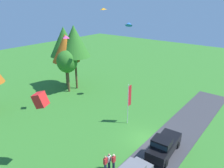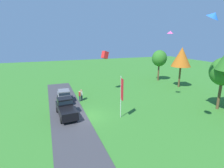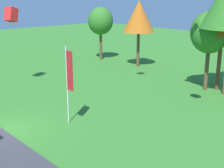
# 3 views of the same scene
# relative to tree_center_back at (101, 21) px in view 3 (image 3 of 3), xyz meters

# --- Properties ---
(ground_plane) EXTENTS (120.00, 120.00, 0.00)m
(ground_plane) POSITION_rel_tree_center_back_xyz_m (13.31, -19.78, -5.13)
(ground_plane) COLOR #337528
(tree_center_back) EXTENTS (3.31, 3.31, 6.99)m
(tree_center_back) POSITION_rel_tree_center_back_xyz_m (0.00, 0.00, 0.00)
(tree_center_back) COLOR brown
(tree_center_back) RESTS_ON ground
(tree_far_right) EXTENTS (3.74, 3.74, 7.91)m
(tree_far_right) POSITION_rel_tree_center_back_xyz_m (6.28, 0.56, 0.86)
(tree_far_right) COLOR brown
(tree_far_right) RESTS_ON ground
(tree_far_left) EXTENTS (3.39, 3.39, 7.15)m
(tree_far_left) POSITION_rel_tree_center_back_xyz_m (17.34, -2.36, 0.12)
(tree_far_left) COLOR brown
(tree_far_left) RESTS_ON ground
(tree_right_of_center) EXTENTS (4.54, 4.54, 9.58)m
(tree_right_of_center) POSITION_rel_tree_center_back_xyz_m (18.00, -1.43, 2.15)
(tree_right_of_center) COLOR brown
(tree_right_of_center) RESTS_ON ground
(flag_banner) EXTENTS (0.71, 0.08, 5.27)m
(flag_banner) POSITION_rel_tree_center_back_xyz_m (15.27, -16.06, -1.79)
(flag_banner) COLOR silver
(flag_banner) RESTS_ON ground
(kite_box_near_flag) EXTENTS (1.27, 1.39, 1.49)m
(kite_box_near_flag) POSITION_rel_tree_center_back_xyz_m (4.24, -14.44, 1.61)
(kite_box_near_flag) COLOR red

